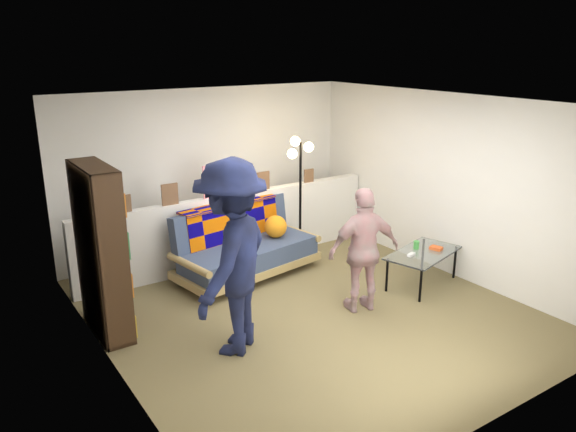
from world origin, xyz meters
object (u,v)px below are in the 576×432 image
object	(u,v)px
person_right	(364,250)
floor_lamp	(299,173)
futon_sofa	(245,247)
coffee_table	(423,254)
person_left	(232,258)
bookshelf	(101,257)

from	to	relation	value
person_right	floor_lamp	bearing A→B (deg)	-86.94
floor_lamp	person_right	distance (m)	1.95
futon_sofa	coffee_table	size ratio (longest dim) A/B	1.75
floor_lamp	coffee_table	bearing A→B (deg)	-67.21
person_left	person_right	xyz separation A→B (m)	(1.67, -0.06, -0.25)
futon_sofa	coffee_table	xyz separation A→B (m)	(1.72, -1.56, 0.03)
bookshelf	person_left	bearing A→B (deg)	-48.11
coffee_table	person_left	xyz separation A→B (m)	(-2.77, -0.05, 0.57)
coffee_table	person_right	bearing A→B (deg)	-174.39
coffee_table	floor_lamp	distance (m)	2.05
floor_lamp	bookshelf	bearing A→B (deg)	-166.84
floor_lamp	person_left	world-z (taller)	person_left
floor_lamp	person_left	distance (m)	2.72
coffee_table	bookshelf	bearing A→B (deg)	164.62
floor_lamp	person_right	world-z (taller)	floor_lamp
futon_sofa	coffee_table	world-z (taller)	futon_sofa
coffee_table	person_right	size ratio (longest dim) A/B	0.80
person_left	person_right	size ratio (longest dim) A/B	1.35
futon_sofa	coffee_table	distance (m)	2.32
person_left	person_right	distance (m)	1.69
futon_sofa	person_left	size ratio (longest dim) A/B	1.04
futon_sofa	bookshelf	size ratio (longest dim) A/B	1.12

